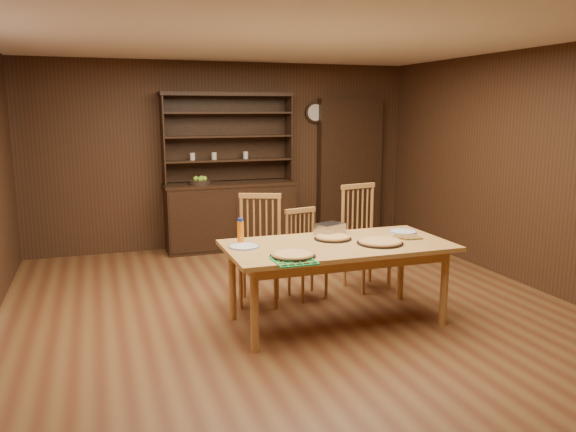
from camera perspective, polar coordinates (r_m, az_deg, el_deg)
name	(u,v)px	position (r m, az deg, el deg)	size (l,w,h in m)	color
floor	(297,313)	(5.53, 0.90, -9.85)	(6.00, 6.00, 0.00)	brown
room_shell	(297,150)	(5.19, 0.95, 6.69)	(6.00, 6.00, 6.00)	white
china_hutch	(230,207)	(7.93, -5.88, 0.92)	(1.84, 0.52, 2.17)	black
doorway	(349,169)	(8.63, 6.25, 4.76)	(1.00, 0.18, 2.10)	black
wall_clock	(315,112)	(8.42, 2.76, 10.46)	(0.30, 0.05, 0.30)	black
dining_table	(337,251)	(5.13, 5.03, -3.60)	(2.03, 1.02, 0.75)	gold
chair_left	(260,245)	(5.72, -2.89, -2.97)	(0.58, 0.56, 1.11)	#B1733C
chair_center	(304,250)	(5.90, 1.67, -3.52)	(0.44, 0.43, 0.93)	#B1733C
chair_right	(363,233)	(6.25, 7.61, -1.70)	(0.55, 0.53, 1.14)	#B1733C
pizza_left	(293,255)	(4.64, 0.48, -3.94)	(0.38, 0.38, 0.04)	black
pizza_right	(380,242)	(5.15, 9.34, -2.60)	(0.42, 0.42, 0.04)	black
pizza_center	(333,237)	(5.27, 4.58, -2.18)	(0.35, 0.35, 0.04)	black
cooling_rack	(294,261)	(4.50, 0.63, -4.55)	(0.31, 0.31, 0.01)	#0CA444
plate_left	(244,246)	(4.97, -4.49, -3.09)	(0.27, 0.27, 0.02)	silver
plate_right	(403,232)	(5.66, 11.59, -1.57)	(0.27, 0.27, 0.02)	silver
foil_dish	(330,229)	(5.48, 4.26, -1.31)	(0.26, 0.19, 0.10)	silver
juice_bottle	(241,232)	(5.09, -4.85, -1.60)	(0.06, 0.06, 0.23)	orange
pot_holder_a	(410,237)	(5.44, 12.31, -2.12)	(0.18, 0.18, 0.01)	#B31D14
pot_holder_b	(404,237)	(5.44, 11.71, -2.08)	(0.19, 0.19, 0.01)	#B31D14
fruit_bowl	(200,181)	(7.73, -8.94, 3.48)	(0.30, 0.30, 0.12)	black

